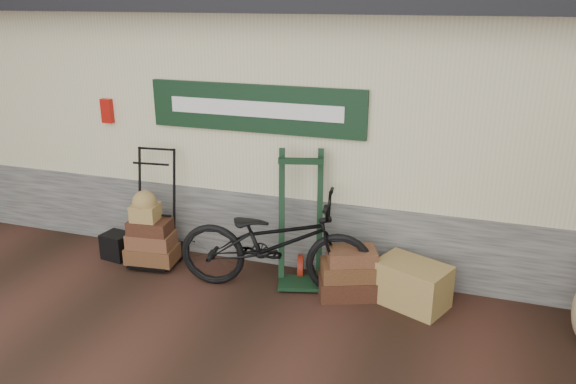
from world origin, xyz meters
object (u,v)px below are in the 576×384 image
(bicycle, at_px, (275,237))
(porter_trolley, at_px, (154,206))
(black_trunk, at_px, (117,246))
(green_barrow, at_px, (301,219))
(wicker_hamper, at_px, (412,284))
(suitcase_stack, at_px, (349,272))

(bicycle, bearing_deg, porter_trolley, 74.25)
(porter_trolley, height_order, black_trunk, porter_trolley)
(porter_trolley, bearing_deg, bicycle, -14.28)
(green_barrow, height_order, black_trunk, green_barrow)
(wicker_hamper, bearing_deg, suitcase_stack, -177.47)
(porter_trolley, height_order, green_barrow, green_barrow)
(suitcase_stack, distance_m, bicycle, 0.90)
(wicker_hamper, bearing_deg, bicycle, -174.58)
(suitcase_stack, relative_size, wicker_hamper, 0.88)
(green_barrow, distance_m, black_trunk, 2.48)
(green_barrow, relative_size, black_trunk, 4.74)
(suitcase_stack, xyz_separation_m, bicycle, (-0.82, -0.11, 0.35))
(green_barrow, relative_size, bicycle, 0.71)
(porter_trolley, xyz_separation_m, bicycle, (1.65, -0.22, -0.09))
(porter_trolley, relative_size, green_barrow, 0.93)
(wicker_hamper, bearing_deg, green_barrow, 174.68)
(green_barrow, bearing_deg, black_trunk, 168.34)
(green_barrow, distance_m, wicker_hamper, 1.41)
(black_trunk, bearing_deg, bicycle, -2.96)
(porter_trolley, relative_size, wicker_hamper, 1.97)
(suitcase_stack, bearing_deg, wicker_hamper, 2.53)
(bicycle, bearing_deg, black_trunk, 78.81)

